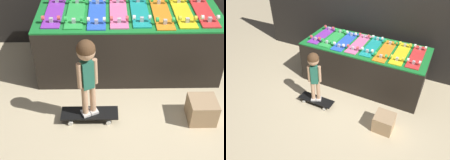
# 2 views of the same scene
# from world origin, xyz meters

# --- Properties ---
(ground_plane) EXTENTS (16.00, 16.00, 0.00)m
(ground_plane) POSITION_xyz_m (0.00, 0.00, 0.00)
(ground_plane) COLOR beige
(back_wall) EXTENTS (5.33, 0.10, 2.29)m
(back_wall) POSITION_xyz_m (0.00, 1.22, 1.15)
(back_wall) COLOR black
(back_wall) RESTS_ON ground_plane
(display_rack) EXTENTS (2.17, 0.91, 0.76)m
(display_rack) POSITION_xyz_m (0.00, 0.54, 0.38)
(display_rack) COLOR black
(display_rack) RESTS_ON ground_plane
(skateboard_purple_on_rack) EXTENTS (0.20, 0.78, 0.09)m
(skateboard_purple_on_rack) POSITION_xyz_m (-0.87, 0.57, 0.78)
(skateboard_purple_on_rack) COLOR purple
(skateboard_purple_on_rack) RESTS_ON display_rack
(skateboard_green_on_rack) EXTENTS (0.20, 0.78, 0.09)m
(skateboard_green_on_rack) POSITION_xyz_m (-0.62, 0.55, 0.78)
(skateboard_green_on_rack) COLOR green
(skateboard_green_on_rack) RESTS_ON display_rack
(skateboard_blue_on_rack) EXTENTS (0.20, 0.78, 0.09)m
(skateboard_blue_on_rack) POSITION_xyz_m (-0.37, 0.52, 0.78)
(skateboard_blue_on_rack) COLOR blue
(skateboard_blue_on_rack) RESTS_ON display_rack
(skateboard_pink_on_rack) EXTENTS (0.20, 0.78, 0.09)m
(skateboard_pink_on_rack) POSITION_xyz_m (-0.12, 0.55, 0.78)
(skateboard_pink_on_rack) COLOR pink
(skateboard_pink_on_rack) RESTS_ON display_rack
(skateboard_teal_on_rack) EXTENTS (0.20, 0.78, 0.09)m
(skateboard_teal_on_rack) POSITION_xyz_m (0.12, 0.56, 0.78)
(skateboard_teal_on_rack) COLOR teal
(skateboard_teal_on_rack) RESTS_ON display_rack
(skateboard_orange_on_rack) EXTENTS (0.20, 0.78, 0.09)m
(skateboard_orange_on_rack) POSITION_xyz_m (0.37, 0.51, 0.78)
(skateboard_orange_on_rack) COLOR orange
(skateboard_orange_on_rack) RESTS_ON display_rack
(skateboard_yellow_on_rack) EXTENTS (0.20, 0.78, 0.09)m
(skateboard_yellow_on_rack) POSITION_xyz_m (0.62, 0.54, 0.78)
(skateboard_yellow_on_rack) COLOR yellow
(skateboard_yellow_on_rack) RESTS_ON display_rack
(skateboard_red_on_rack) EXTENTS (0.20, 0.78, 0.09)m
(skateboard_red_on_rack) POSITION_xyz_m (0.87, 0.55, 0.78)
(skateboard_red_on_rack) COLOR red
(skateboard_red_on_rack) RESTS_ON display_rack
(skateboard_on_floor) EXTENTS (0.60, 0.20, 0.09)m
(skateboard_on_floor) POSITION_xyz_m (-0.45, -0.42, 0.07)
(skateboard_on_floor) COLOR black
(skateboard_on_floor) RESTS_ON ground_plane
(child) EXTENTS (0.20, 0.18, 0.88)m
(child) POSITION_xyz_m (-0.45, -0.42, 0.71)
(child) COLOR silver
(child) RESTS_ON skateboard_on_floor
(storage_box) EXTENTS (0.28, 0.29, 0.26)m
(storage_box) POSITION_xyz_m (0.73, -0.43, 0.13)
(storage_box) COLOR tan
(storage_box) RESTS_ON ground_plane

